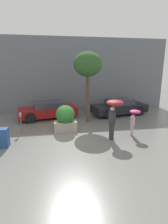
{
  "coord_description": "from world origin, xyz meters",
  "views": [
    {
      "loc": [
        -0.66,
        -8.3,
        3.59
      ],
      "look_at": [
        1.01,
        1.6,
        1.05
      ],
      "focal_mm": 28.0,
      "sensor_mm": 36.0,
      "label": 1
    }
  ],
  "objects_px": {
    "person_child": "(134,117)",
    "newspaper_box": "(3,138)",
    "person_adult": "(114,111)",
    "parked_car_near": "(48,110)",
    "planter_box": "(65,118)",
    "street_tree": "(88,65)",
    "parked_car_far": "(119,107)",
    "parking_meter": "(20,119)"
  },
  "relations": [
    {
      "from": "parked_car_near",
      "to": "street_tree",
      "type": "bearing_deg",
      "value": -127.24
    },
    {
      "from": "person_adult",
      "to": "parked_car_far",
      "type": "xyz_separation_m",
      "value": [
        2.11,
        4.67,
        -0.93
      ]
    },
    {
      "from": "parked_car_near",
      "to": "newspaper_box",
      "type": "xyz_separation_m",
      "value": [
        -1.91,
        -4.6,
        -0.13
      ]
    },
    {
      "from": "person_adult",
      "to": "street_tree",
      "type": "bearing_deg",
      "value": 72.52
    },
    {
      "from": "person_adult",
      "to": "parking_meter",
      "type": "bearing_deg",
      "value": 130.97
    },
    {
      "from": "person_adult",
      "to": "parked_car_far",
      "type": "relative_size",
      "value": 0.45
    },
    {
      "from": "planter_box",
      "to": "person_adult",
      "type": "height_order",
      "value": "person_adult"
    },
    {
      "from": "parked_car_near",
      "to": "parking_meter",
      "type": "distance_m",
      "value": 3.24
    },
    {
      "from": "parked_car_near",
      "to": "parked_car_far",
      "type": "xyz_separation_m",
      "value": [
        5.53,
        0.12,
        0.0
      ]
    },
    {
      "from": "planter_box",
      "to": "street_tree",
      "type": "distance_m",
      "value": 3.71
    },
    {
      "from": "person_adult",
      "to": "person_child",
      "type": "xyz_separation_m",
      "value": [
        1.23,
        0.25,
        -0.47
      ]
    },
    {
      "from": "person_child",
      "to": "parked_car_near",
      "type": "height_order",
      "value": "person_child"
    },
    {
      "from": "person_adult",
      "to": "parking_meter",
      "type": "distance_m",
      "value": 5.11
    },
    {
      "from": "parked_car_near",
      "to": "parking_meter",
      "type": "relative_size",
      "value": 3.7
    },
    {
      "from": "planter_box",
      "to": "parked_car_near",
      "type": "bearing_deg",
      "value": 110.51
    },
    {
      "from": "parking_meter",
      "to": "newspaper_box",
      "type": "xyz_separation_m",
      "value": [
        -0.53,
        -1.67,
        -0.41
      ]
    },
    {
      "from": "person_adult",
      "to": "parked_car_near",
      "type": "bearing_deg",
      "value": 96.66
    },
    {
      "from": "person_adult",
      "to": "person_child",
      "type": "relative_size",
      "value": 1.41
    },
    {
      "from": "planter_box",
      "to": "person_adult",
      "type": "bearing_deg",
      "value": -34.81
    },
    {
      "from": "person_child",
      "to": "street_tree",
      "type": "height_order",
      "value": "street_tree"
    },
    {
      "from": "parked_car_far",
      "to": "street_tree",
      "type": "xyz_separation_m",
      "value": [
        -2.83,
        -1.49,
        3.16
      ]
    },
    {
      "from": "parked_car_near",
      "to": "street_tree",
      "type": "distance_m",
      "value": 4.38
    },
    {
      "from": "planter_box",
      "to": "newspaper_box",
      "type": "height_order",
      "value": "planter_box"
    },
    {
      "from": "planter_box",
      "to": "parked_car_near",
      "type": "distance_m",
      "value": 3.15
    },
    {
      "from": "street_tree",
      "to": "newspaper_box",
      "type": "distance_m",
      "value": 6.52
    },
    {
      "from": "street_tree",
      "to": "newspaper_box",
      "type": "xyz_separation_m",
      "value": [
        -4.61,
        -3.23,
        -3.3
      ]
    },
    {
      "from": "parked_car_far",
      "to": "newspaper_box",
      "type": "relative_size",
      "value": 5.04
    },
    {
      "from": "parked_car_far",
      "to": "parking_meter",
      "type": "bearing_deg",
      "value": 103.2
    },
    {
      "from": "planter_box",
      "to": "parked_car_near",
      "type": "relative_size",
      "value": 0.35
    },
    {
      "from": "parked_car_far",
      "to": "street_tree",
      "type": "relative_size",
      "value": 0.99
    },
    {
      "from": "planter_box",
      "to": "street_tree",
      "type": "relative_size",
      "value": 0.33
    },
    {
      "from": "person_child",
      "to": "newspaper_box",
      "type": "xyz_separation_m",
      "value": [
        -6.57,
        -0.29,
        -0.6
      ]
    },
    {
      "from": "parked_car_far",
      "to": "newspaper_box",
      "type": "bearing_deg",
      "value": 111.81
    },
    {
      "from": "parking_meter",
      "to": "newspaper_box",
      "type": "relative_size",
      "value": 1.31
    },
    {
      "from": "parked_car_near",
      "to": "newspaper_box",
      "type": "height_order",
      "value": "parked_car_near"
    },
    {
      "from": "person_child",
      "to": "street_tree",
      "type": "xyz_separation_m",
      "value": [
        -1.96,
        2.93,
        2.7
      ]
    },
    {
      "from": "person_child",
      "to": "parking_meter",
      "type": "height_order",
      "value": "person_child"
    },
    {
      "from": "planter_box",
      "to": "parked_car_near",
      "type": "xyz_separation_m",
      "value": [
        -1.1,
        2.94,
        -0.21
      ]
    },
    {
      "from": "person_child",
      "to": "street_tree",
      "type": "distance_m",
      "value": 4.44
    },
    {
      "from": "street_tree",
      "to": "planter_box",
      "type": "bearing_deg",
      "value": -135.51
    },
    {
      "from": "street_tree",
      "to": "parking_meter",
      "type": "bearing_deg",
      "value": -159.14
    },
    {
      "from": "parked_car_far",
      "to": "street_tree",
      "type": "height_order",
      "value": "street_tree"
    }
  ]
}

